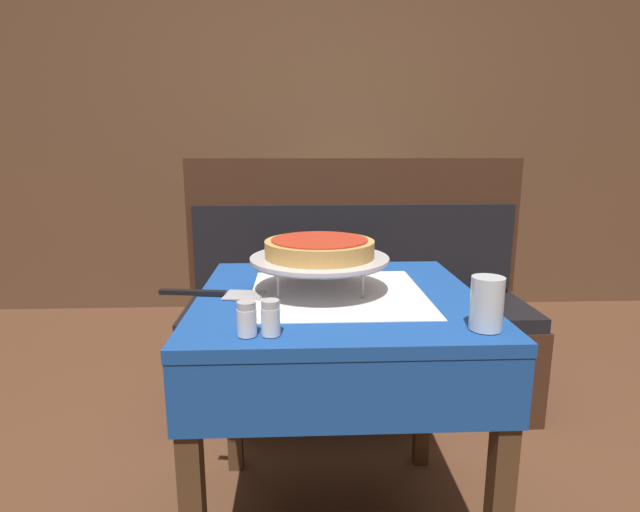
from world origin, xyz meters
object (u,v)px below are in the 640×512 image
object	(u,v)px
pepper_shaker	(271,318)
condiment_caddy	(370,209)
dining_table_front	(337,334)
pizza_pan_stand	(320,260)
dining_table_rear	(356,233)
deep_dish_pizza	(320,248)
salt_shaker	(247,319)
booth_bench	(357,334)
water_glass_near	(487,303)
pizza_server	(215,294)

from	to	relation	value
pepper_shaker	condiment_caddy	bearing A→B (deg)	75.79
dining_table_front	pizza_pan_stand	world-z (taller)	pizza_pan_stand
dining_table_rear	deep_dish_pizza	world-z (taller)	deep_dish_pizza
salt_shaker	pepper_shaker	world-z (taller)	pepper_shaker
booth_bench	pizza_pan_stand	world-z (taller)	booth_bench
dining_table_front	condiment_caddy	xyz separation A→B (m)	(0.31, 1.58, 0.15)
dining_table_rear	salt_shaker	world-z (taller)	salt_shaker
salt_shaker	pizza_pan_stand	bearing A→B (deg)	62.42
dining_table_rear	condiment_caddy	size ratio (longest dim) A/B	5.57
booth_bench	water_glass_near	xyz separation A→B (m)	(0.14, -1.08, 0.49)
pizza_server	condiment_caddy	xyz separation A→B (m)	(0.64, 1.59, 0.03)
water_glass_near	dining_table_rear	bearing A→B (deg)	91.67
dining_table_front	condiment_caddy	world-z (taller)	condiment_caddy
dining_table_front	booth_bench	bearing A→B (deg)	79.23
deep_dish_pizza	condiment_caddy	size ratio (longest dim) A/B	1.97
pizza_server	pepper_shaker	size ratio (longest dim) A/B	3.75
pizza_pan_stand	deep_dish_pizza	bearing A→B (deg)	-26.57
dining_table_rear	pizza_server	bearing A→B (deg)	-108.90
dining_table_front	pizza_server	size ratio (longest dim) A/B	2.67
salt_shaker	pepper_shaker	xyz separation A→B (m)	(0.05, 0.00, 0.00)
water_glass_near	condiment_caddy	bearing A→B (deg)	89.46
water_glass_near	pepper_shaker	size ratio (longest dim) A/B	1.53
water_glass_near	condiment_caddy	size ratio (longest dim) A/B	0.78
dining_table_rear	pepper_shaker	xyz separation A→B (m)	(-0.40, -1.95, 0.15)
pepper_shaker	booth_bench	bearing A→B (deg)	74.00
pizza_server	condiment_caddy	world-z (taller)	condiment_caddy
dining_table_rear	pizza_pan_stand	xyz separation A→B (m)	(-0.29, -1.63, 0.20)
pizza_pan_stand	condiment_caddy	xyz separation A→B (m)	(0.36, 1.57, -0.05)
booth_bench	water_glass_near	distance (m)	1.20
dining_table_front	dining_table_rear	distance (m)	1.66
dining_table_rear	deep_dish_pizza	xyz separation A→B (m)	(-0.29, -1.63, 0.24)
pizza_server	salt_shaker	bearing A→B (deg)	-68.96
dining_table_rear	salt_shaker	distance (m)	2.00
pizza_server	water_glass_near	size ratio (longest dim) A/B	2.45
dining_table_front	dining_table_rear	bearing A→B (deg)	81.70
booth_bench	pizza_server	xyz separation A→B (m)	(-0.48, -0.80, 0.43)
pizza_pan_stand	dining_table_rear	bearing A→B (deg)	79.99
dining_table_front	water_glass_near	size ratio (longest dim) A/B	6.55
salt_shaker	condiment_caddy	size ratio (longest dim) A/B	0.49
pizza_pan_stand	pizza_server	xyz separation A→B (m)	(-0.28, -0.02, -0.08)
pizza_pan_stand	condiment_caddy	size ratio (longest dim) A/B	2.51
pizza_pan_stand	water_glass_near	size ratio (longest dim) A/B	3.22
dining_table_rear	water_glass_near	xyz separation A→B (m)	(0.06, -1.93, 0.17)
water_glass_near	dining_table_front	bearing A→B (deg)	135.90
dining_table_rear	pizza_pan_stand	distance (m)	1.67
deep_dish_pizza	salt_shaker	world-z (taller)	deep_dish_pizza
dining_table_rear	pizza_pan_stand	size ratio (longest dim) A/B	2.22
pepper_shaker	condiment_caddy	world-z (taller)	condiment_caddy
dining_table_front	water_glass_near	distance (m)	0.45
water_glass_near	salt_shaker	distance (m)	0.51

